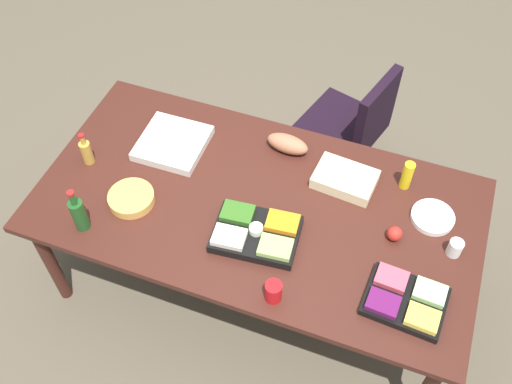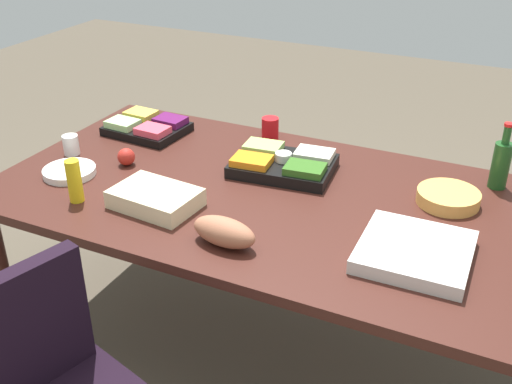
{
  "view_description": "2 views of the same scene",
  "coord_description": "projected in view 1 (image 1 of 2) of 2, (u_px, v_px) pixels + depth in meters",
  "views": [
    {
      "loc": [
        -0.64,
        1.73,
        3.21
      ],
      "look_at": [
        0.01,
        -0.01,
        0.86
      ],
      "focal_mm": 41.11,
      "sensor_mm": 36.0,
      "label": 1
    },
    {
      "loc": [
        0.84,
        -1.97,
        1.95
      ],
      "look_at": [
        -0.07,
        -0.07,
        0.81
      ],
      "focal_mm": 43.04,
      "sensor_mm": 36.0,
      "label": 2
    }
  ],
  "objects": [
    {
      "name": "ground_plane",
      "position": [
        257.0,
        279.0,
        3.66
      ],
      "size": [
        10.0,
        10.0,
        0.0
      ],
      "primitive_type": "plane",
      "color": "brown"
    },
    {
      "name": "conference_table",
      "position": [
        257.0,
        211.0,
        3.1
      ],
      "size": [
        2.3,
        1.19,
        0.78
      ],
      "color": "#3F1C15",
      "rests_on": "ground"
    },
    {
      "name": "office_chair",
      "position": [
        346.0,
        137.0,
        3.93
      ],
      "size": [
        0.6,
        0.59,
        0.91
      ],
      "color": "gray",
      "rests_on": "ground"
    },
    {
      "name": "bread_loaf",
      "position": [
        288.0,
        144.0,
        3.24
      ],
      "size": [
        0.25,
        0.13,
        0.1
      ],
      "primitive_type": "ellipsoid",
      "rotation": [
        0.0,
        0.0,
        -0.08
      ],
      "color": "#A96649",
      "rests_on": "conference_table"
    },
    {
      "name": "veggie_tray",
      "position": [
        256.0,
        233.0,
        2.89
      ],
      "size": [
        0.45,
        0.34,
        0.09
      ],
      "color": "black",
      "rests_on": "conference_table"
    },
    {
      "name": "sheet_cake",
      "position": [
        345.0,
        179.0,
        3.1
      ],
      "size": [
        0.34,
        0.25,
        0.07
      ],
      "primitive_type": "cube",
      "rotation": [
        0.0,
        0.0,
        -0.09
      ],
      "color": "beige",
      "rests_on": "conference_table"
    },
    {
      "name": "pizza_box",
      "position": [
        173.0,
        143.0,
        3.28
      ],
      "size": [
        0.37,
        0.37,
        0.05
      ],
      "primitive_type": "cube",
      "rotation": [
        0.0,
        0.0,
        0.02
      ],
      "color": "silver",
      "rests_on": "conference_table"
    },
    {
      "name": "fruit_platter",
      "position": [
        406.0,
        300.0,
        2.66
      ],
      "size": [
        0.38,
        0.3,
        0.07
      ],
      "color": "black",
      "rests_on": "conference_table"
    },
    {
      "name": "chip_bowl",
      "position": [
        131.0,
        198.0,
        3.04
      ],
      "size": [
        0.3,
        0.3,
        0.05
      ],
      "primitive_type": "cylinder",
      "rotation": [
        0.0,
        0.0,
        0.29
      ],
      "color": "#E1A44D",
      "rests_on": "conference_table"
    },
    {
      "name": "mustard_bottle",
      "position": [
        407.0,
        175.0,
        3.05
      ],
      "size": [
        0.06,
        0.06,
        0.17
      ],
      "primitive_type": "cylinder",
      "rotation": [
        0.0,
        0.0,
        0.05
      ],
      "color": "yellow",
      "rests_on": "conference_table"
    },
    {
      "name": "paper_plate_stack",
      "position": [
        433.0,
        217.0,
        2.97
      ],
      "size": [
        0.27,
        0.27,
        0.03
      ],
      "primitive_type": "cylinder",
      "rotation": [
        0.0,
        0.0,
        0.28
      ],
      "color": "white",
      "rests_on": "conference_table"
    },
    {
      "name": "apple_red",
      "position": [
        395.0,
        234.0,
        2.88
      ],
      "size": [
        0.09,
        0.09,
        0.08
      ],
      "primitive_type": "sphere",
      "rotation": [
        0.0,
        0.0,
        0.14
      ],
      "color": "#B4271E",
      "rests_on": "conference_table"
    },
    {
      "name": "paper_cup",
      "position": [
        455.0,
        248.0,
        2.82
      ],
      "size": [
        0.07,
        0.07,
        0.09
      ],
      "primitive_type": "cylinder",
      "rotation": [
        0.0,
        0.0,
        -0.04
      ],
      "color": "white",
      "rests_on": "conference_table"
    },
    {
      "name": "dressing_bottle",
      "position": [
        86.0,
        152.0,
        3.17
      ],
      "size": [
        0.08,
        0.08,
        0.21
      ],
      "color": "#BE8D38",
      "rests_on": "conference_table"
    },
    {
      "name": "red_solo_cup",
      "position": [
        273.0,
        291.0,
        2.67
      ],
      "size": [
        0.09,
        0.09,
        0.11
      ],
      "primitive_type": "cylinder",
      "rotation": [
        0.0,
        0.0,
        -0.09
      ],
      "color": "red",
      "rests_on": "conference_table"
    },
    {
      "name": "wine_bottle",
      "position": [
        79.0,
        214.0,
        2.87
      ],
      "size": [
        0.09,
        0.09,
        0.28
      ],
      "color": "#1D4D1E",
      "rests_on": "conference_table"
    }
  ]
}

